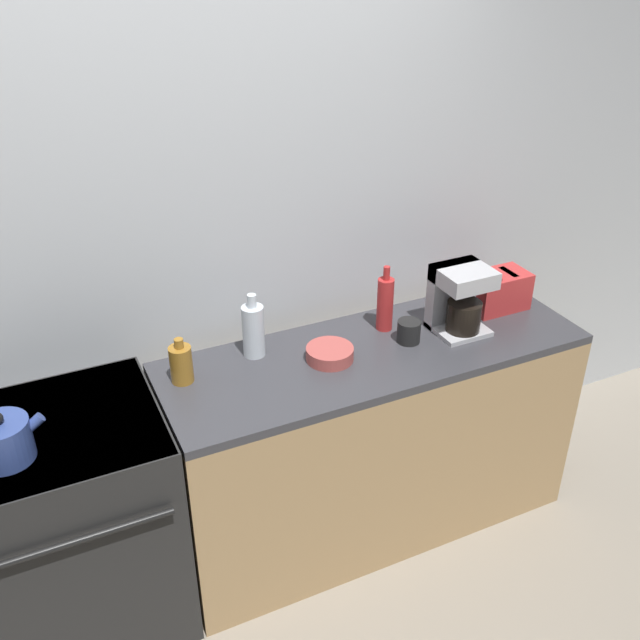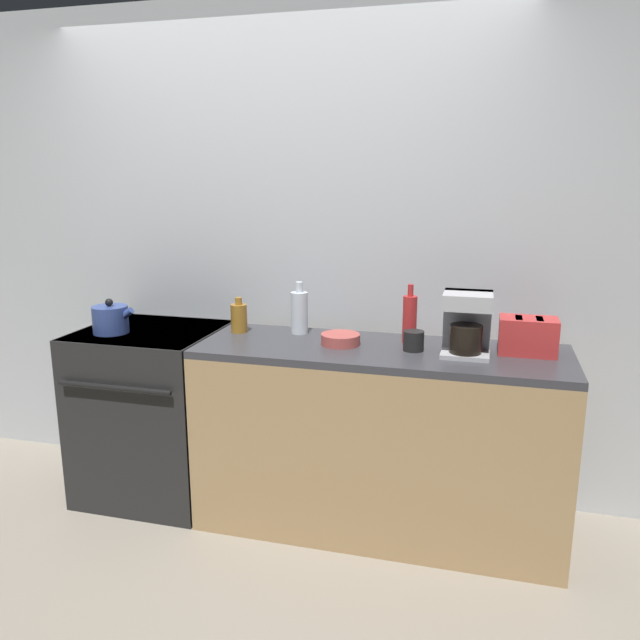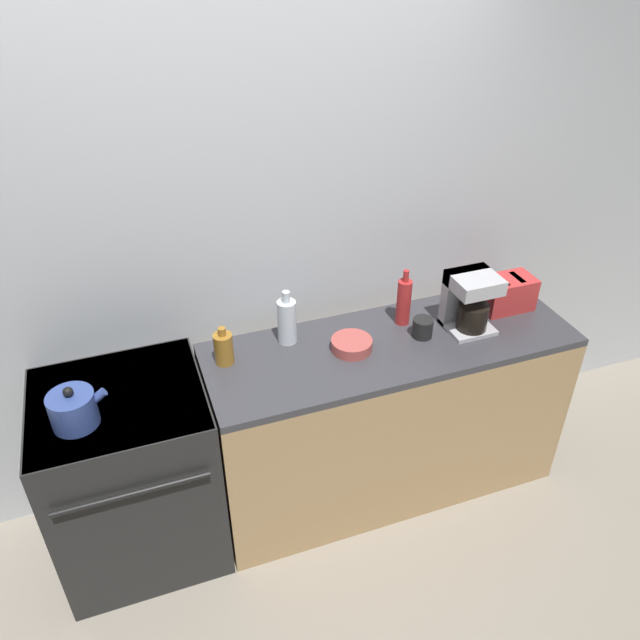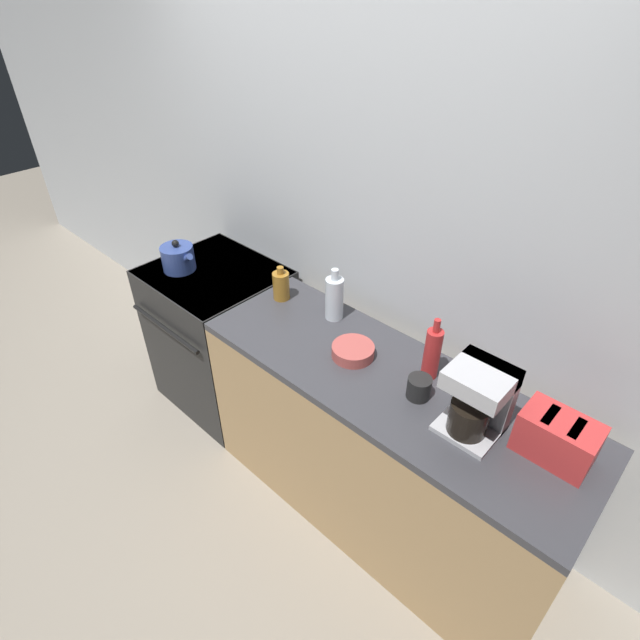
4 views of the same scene
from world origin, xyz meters
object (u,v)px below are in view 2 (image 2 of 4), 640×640
(kettle, at_px, (111,319))
(bottle_red, at_px, (410,318))
(cup_black, at_px, (414,341))
(bottle_amber, at_px, (239,318))
(bowl, at_px, (340,339))
(stove, at_px, (154,410))
(coffee_maker, at_px, (467,322))
(toaster, at_px, (528,336))
(bottle_clear, at_px, (299,312))

(kettle, xyz_separation_m, bottle_red, (1.50, 0.21, 0.05))
(bottle_red, xyz_separation_m, cup_black, (0.04, -0.13, -0.07))
(bottle_amber, distance_m, bowl, 0.57)
(bottle_amber, relative_size, cup_black, 1.89)
(stove, bearing_deg, bottle_red, 4.26)
(stove, height_order, kettle, kettle)
(bowl, bearing_deg, cup_black, -2.32)
(coffee_maker, bearing_deg, bowl, 178.94)
(toaster, distance_m, coffee_maker, 0.29)
(bottle_red, distance_m, cup_black, 0.16)
(kettle, bearing_deg, stove, 35.12)
(kettle, xyz_separation_m, bowl, (1.19, 0.09, -0.05))
(stove, xyz_separation_m, bottle_amber, (0.48, 0.08, 0.52))
(kettle, xyz_separation_m, toaster, (2.05, 0.15, 0.01))
(kettle, height_order, toaster, kettle)
(toaster, relative_size, bowl, 1.36)
(stove, xyz_separation_m, toaster, (1.90, 0.05, 0.53))
(bottle_amber, xyz_separation_m, bowl, (0.56, -0.10, -0.05))
(coffee_maker, bearing_deg, toaster, 16.06)
(kettle, xyz_separation_m, coffee_maker, (1.78, 0.08, 0.08))
(toaster, bearing_deg, coffee_maker, -163.94)
(kettle, relative_size, toaster, 0.89)
(cup_black, bearing_deg, bottle_clear, 163.86)
(coffee_maker, height_order, bottle_red, same)
(toaster, height_order, bowl, toaster)
(coffee_maker, bearing_deg, bottle_amber, 174.38)
(bottle_red, bearing_deg, toaster, -5.66)
(cup_black, bearing_deg, stove, 178.60)
(bottle_clear, bearing_deg, stove, -169.83)
(cup_black, relative_size, bowl, 0.51)
(stove, bearing_deg, bottle_amber, 9.78)
(bowl, bearing_deg, coffee_maker, -1.06)
(bottle_red, relative_size, bowl, 1.53)
(bottle_red, bearing_deg, cup_black, -74.54)
(toaster, xyz_separation_m, cup_black, (-0.51, -0.08, -0.04))
(stove, height_order, coffee_maker, coffee_maker)
(bottle_clear, bearing_deg, bottle_red, -4.05)
(toaster, bearing_deg, cup_black, -170.88)
(toaster, xyz_separation_m, bottle_amber, (-1.42, 0.04, -0.01))
(stove, distance_m, toaster, 1.97)
(bottle_amber, xyz_separation_m, bottle_red, (0.88, 0.02, 0.04))
(bottle_amber, bearing_deg, cup_black, -7.26)
(bottle_amber, bearing_deg, toaster, -1.42)
(cup_black, bearing_deg, bowl, 177.68)
(toaster, bearing_deg, bottle_clear, 175.16)
(bottle_amber, height_order, bottle_red, bottle_red)
(stove, distance_m, bottle_amber, 0.71)
(bowl, bearing_deg, stove, 178.90)
(bottle_clear, height_order, bowl, bottle_clear)
(bottle_red, relative_size, bottle_clear, 1.08)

